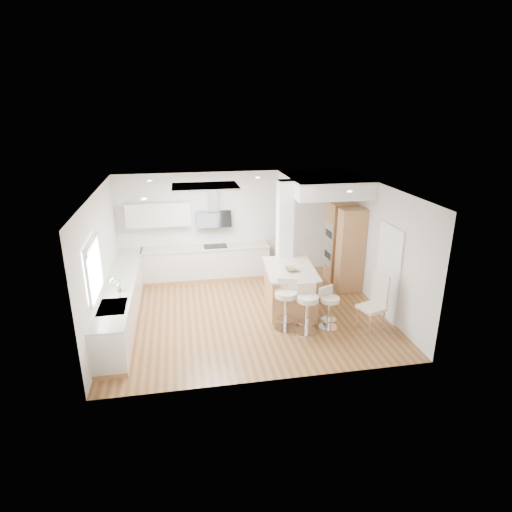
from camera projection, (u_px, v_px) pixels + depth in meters
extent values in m
plane|color=olive|center=(248.00, 313.00, 9.59)|extent=(6.00, 6.00, 0.00)
cube|color=white|center=(248.00, 313.00, 9.59)|extent=(6.00, 5.00, 0.02)
cube|color=silver|center=(232.00, 224.00, 11.44)|extent=(6.00, 0.04, 2.80)
cube|color=silver|center=(101.00, 264.00, 8.61)|extent=(0.04, 5.00, 2.80)
cube|color=silver|center=(379.00, 247.00, 9.63)|extent=(0.04, 5.00, 2.80)
cube|color=white|center=(205.00, 187.00, 9.08)|extent=(1.40, 0.95, 0.05)
cube|color=white|center=(205.00, 187.00, 9.08)|extent=(1.25, 0.80, 0.03)
cylinder|color=silver|center=(150.00, 181.00, 9.71)|extent=(0.10, 0.10, 0.02)
cylinder|color=silver|center=(144.00, 199.00, 7.85)|extent=(0.10, 0.10, 0.02)
cylinder|color=silver|center=(258.00, 178.00, 10.13)|extent=(0.10, 0.10, 0.02)
cylinder|color=silver|center=(325.00, 179.00, 9.92)|extent=(0.10, 0.10, 0.02)
cylinder|color=silver|center=(350.00, 192.00, 8.53)|extent=(0.10, 0.10, 0.02)
cube|color=white|center=(93.00, 268.00, 7.70)|extent=(0.03, 1.15, 0.95)
cube|color=white|center=(90.00, 241.00, 7.53)|extent=(0.04, 1.28, 0.06)
cube|color=white|center=(97.00, 293.00, 7.87)|extent=(0.04, 1.28, 0.06)
cube|color=white|center=(88.00, 281.00, 7.14)|extent=(0.04, 0.06, 0.95)
cube|color=white|center=(99.00, 256.00, 8.27)|extent=(0.04, 0.06, 0.95)
cube|color=#9A9CA1|center=(92.00, 245.00, 7.56)|extent=(0.03, 1.18, 0.14)
cube|color=#413933|center=(389.00, 273.00, 9.20)|extent=(0.02, 0.90, 2.00)
cube|color=white|center=(388.00, 273.00, 9.20)|extent=(0.05, 1.00, 2.10)
cube|color=tan|center=(124.00, 316.00, 9.35)|extent=(0.60, 4.50, 0.10)
cube|color=beige|center=(122.00, 299.00, 9.20)|extent=(0.60, 4.50, 0.76)
cube|color=beige|center=(120.00, 281.00, 9.07)|extent=(0.63, 4.50, 0.04)
cube|color=#A7A8AC|center=(112.00, 307.00, 7.91)|extent=(0.50, 0.75, 0.02)
cube|color=#A7A8AC|center=(111.00, 314.00, 7.76)|extent=(0.40, 0.34, 0.10)
cube|color=#A7A8AC|center=(114.00, 305.00, 8.09)|extent=(0.40, 0.34, 0.10)
cylinder|color=silver|center=(120.00, 291.00, 8.14)|extent=(0.02, 0.02, 0.36)
torus|color=silver|center=(115.00, 282.00, 8.07)|extent=(0.18, 0.02, 0.18)
imported|color=#5A9A4E|center=(118.00, 284.00, 8.46)|extent=(0.17, 0.12, 0.33)
cube|color=tan|center=(207.00, 277.00, 11.48)|extent=(3.30, 0.60, 0.10)
cube|color=beige|center=(206.00, 262.00, 11.34)|extent=(3.30, 0.60, 0.76)
cube|color=beige|center=(206.00, 248.00, 11.21)|extent=(3.33, 0.63, 0.04)
cube|color=black|center=(215.00, 246.00, 11.24)|extent=(0.60, 0.40, 0.01)
cube|color=beige|center=(159.00, 214.00, 10.82)|extent=(1.60, 0.34, 0.60)
cube|color=#A7A8AC|center=(213.00, 198.00, 11.01)|extent=(0.25, 0.18, 0.70)
cube|color=black|center=(214.00, 219.00, 11.12)|extent=(0.90, 0.26, 0.44)
cube|color=white|center=(284.00, 239.00, 10.18)|extent=(0.35, 0.35, 2.80)
cube|color=white|center=(323.00, 184.00, 10.37)|extent=(1.78, 2.20, 0.40)
cube|color=tan|center=(340.00, 242.00, 11.08)|extent=(0.62, 0.62, 2.10)
cube|color=tan|center=(350.00, 251.00, 10.43)|extent=(0.62, 0.40, 2.10)
cube|color=#A7A8AC|center=(329.00, 234.00, 10.94)|extent=(0.02, 0.55, 0.55)
cube|color=#A7A8AC|center=(328.00, 255.00, 11.14)|extent=(0.02, 0.55, 0.55)
cube|color=black|center=(329.00, 234.00, 10.94)|extent=(0.01, 0.45, 0.18)
cube|color=black|center=(328.00, 255.00, 11.14)|extent=(0.01, 0.45, 0.18)
cube|color=tan|center=(290.00, 289.00, 9.69)|extent=(1.12, 1.61, 0.94)
cube|color=beige|center=(290.00, 269.00, 9.53)|extent=(1.21, 1.71, 0.04)
imported|color=gray|center=(291.00, 269.00, 9.35)|extent=(0.31, 0.31, 0.07)
sphere|color=orange|center=(293.00, 269.00, 9.36)|extent=(0.08, 0.08, 0.08)
sphere|color=orange|center=(289.00, 269.00, 9.37)|extent=(0.08, 0.08, 0.08)
sphere|color=olive|center=(292.00, 270.00, 9.31)|extent=(0.08, 0.08, 0.08)
cylinder|color=silver|center=(285.00, 328.00, 8.94)|extent=(0.63, 0.63, 0.03)
cylinder|color=silver|center=(286.00, 312.00, 8.81)|extent=(0.10, 0.10, 0.71)
cylinder|color=silver|center=(285.00, 318.00, 8.86)|extent=(0.48, 0.48, 0.02)
cylinder|color=beige|center=(286.00, 294.00, 8.68)|extent=(0.60, 0.60, 0.11)
cube|color=beige|center=(287.00, 283.00, 8.78)|extent=(0.41, 0.20, 0.24)
cylinder|color=silver|center=(306.00, 331.00, 8.81)|extent=(0.50, 0.50, 0.03)
cylinder|color=silver|center=(307.00, 316.00, 8.69)|extent=(0.08, 0.08, 0.68)
cylinder|color=silver|center=(307.00, 322.00, 8.73)|extent=(0.39, 0.39, 0.02)
cylinder|color=beige|center=(308.00, 299.00, 8.56)|extent=(0.48, 0.48, 0.11)
cube|color=beige|center=(306.00, 288.00, 8.66)|extent=(0.40, 0.09, 0.23)
cylinder|color=silver|center=(328.00, 327.00, 8.97)|extent=(0.52, 0.52, 0.03)
cylinder|color=silver|center=(329.00, 314.00, 8.87)|extent=(0.08, 0.08, 0.59)
cylinder|color=silver|center=(329.00, 319.00, 8.91)|extent=(0.40, 0.40, 0.01)
cylinder|color=beige|center=(330.00, 299.00, 8.75)|extent=(0.50, 0.50, 0.09)
cube|color=beige|center=(326.00, 291.00, 8.82)|extent=(0.34, 0.17, 0.20)
cube|color=beige|center=(371.00, 308.00, 8.76)|extent=(0.59, 0.59, 0.06)
cube|color=beige|center=(380.00, 291.00, 8.74)|extent=(0.19, 0.43, 0.75)
cylinder|color=tan|center=(370.00, 325.00, 8.61)|extent=(0.05, 0.05, 0.46)
cylinder|color=tan|center=(357.00, 318.00, 8.92)|extent=(0.05, 0.05, 0.46)
cylinder|color=tan|center=(383.00, 321.00, 8.78)|extent=(0.05, 0.05, 0.46)
cylinder|color=tan|center=(370.00, 314.00, 9.09)|extent=(0.05, 0.05, 0.46)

